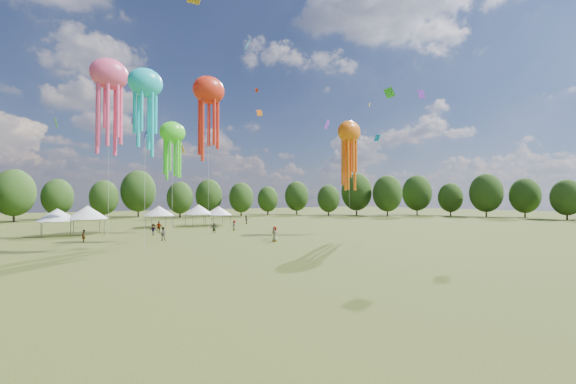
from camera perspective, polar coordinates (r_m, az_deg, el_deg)
ground at (r=24.56m, az=30.03°, el=-13.77°), size 300.00×300.00×0.00m
spectator_near at (r=48.92m, az=-19.22°, el=-6.30°), size 1.00×0.87×1.74m
spectators_far at (r=58.48m, az=-12.50°, el=-5.44°), size 32.20×29.14×1.88m
festival_tents at (r=67.41m, az=-20.85°, el=-2.87°), size 32.82×13.21×4.35m
show_kites at (r=54.37m, az=-14.73°, el=12.34°), size 34.11×20.12×24.96m
small_kites at (r=60.29m, az=-13.23°, el=23.43°), size 73.93×68.70×45.59m
treeline at (r=74.34m, az=-22.38°, el=-0.04°), size 201.57×95.24×13.43m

